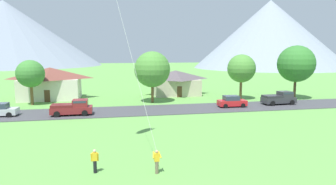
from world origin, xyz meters
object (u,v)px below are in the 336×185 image
at_px(watcher_person, 95,161).
at_px(parked_car_red_mid_west, 232,102).
at_px(parked_car_silver_west_end, 0,110).
at_px(tree_left_of_center, 296,64).
at_px(house_leftmost, 50,83).
at_px(tree_right_of_center, 30,74).
at_px(tree_near_right, 152,69).
at_px(pickup_truck_charcoal_west_side, 279,98).
at_px(pickup_truck_maroon_east_side, 73,107).
at_px(house_left_center, 176,82).
at_px(tree_center, 241,69).

bearing_deg(watcher_person, parked_car_red_mid_west, 47.47).
bearing_deg(parked_car_silver_west_end, tree_left_of_center, 7.02).
xyz_separation_m(house_leftmost, watcher_person, (9.21, -33.89, -2.00)).
xyz_separation_m(house_leftmost, tree_right_of_center, (-1.77, -5.49, 2.00)).
relative_size(tree_near_right, watcher_person, 4.98).
xyz_separation_m(tree_right_of_center, pickup_truck_charcoal_west_side, (38.05, -7.22, -3.81)).
relative_size(pickup_truck_charcoal_west_side, pickup_truck_maroon_east_side, 1.01).
bearing_deg(parked_car_silver_west_end, tree_right_of_center, 76.84).
bearing_deg(parked_car_silver_west_end, parked_car_red_mid_west, 0.54).
xyz_separation_m(house_left_center, parked_car_red_mid_west, (5.45, -14.25, -1.57)).
distance_m(house_left_center, tree_right_of_center, 25.33).
distance_m(house_left_center, parked_car_silver_west_end, 30.08).
relative_size(house_left_center, pickup_truck_maroon_east_side, 1.77).
xyz_separation_m(tree_left_of_center, watcher_person, (-32.92, -25.91, -5.28)).
xyz_separation_m(tree_center, tree_right_of_center, (-34.27, 1.30, -0.51)).
xyz_separation_m(house_left_center, pickup_truck_maroon_east_side, (-17.18, -15.57, -1.38)).
distance_m(tree_center, pickup_truck_charcoal_west_side, 8.25).
bearing_deg(house_leftmost, watcher_person, -74.80).
xyz_separation_m(parked_car_silver_west_end, pickup_truck_charcoal_west_side, (39.95, 0.91, 0.19)).
height_order(parked_car_red_mid_west, watcher_person, parked_car_red_mid_west).
xyz_separation_m(house_left_center, tree_left_of_center, (19.52, -8.91, 3.73)).
height_order(house_left_center, pickup_truck_maroon_east_side, house_left_center).
height_order(house_leftmost, tree_center, tree_center).
distance_m(tree_left_of_center, tree_near_right, 25.15).
height_order(house_left_center, pickup_truck_charcoal_west_side, house_left_center).
bearing_deg(tree_center, parked_car_red_mid_west, -124.15).
height_order(tree_center, tree_right_of_center, tree_center).
bearing_deg(tree_right_of_center, tree_near_right, -4.05).
bearing_deg(pickup_truck_maroon_east_side, parked_car_red_mid_west, 3.32).
height_order(tree_center, tree_near_right, tree_near_right).
relative_size(house_leftmost, watcher_person, 6.30).
relative_size(parked_car_silver_west_end, pickup_truck_maroon_east_side, 0.81).
bearing_deg(pickup_truck_charcoal_west_side, watcher_person, -141.97).
distance_m(house_left_center, parked_car_red_mid_west, 15.34).
bearing_deg(house_left_center, tree_left_of_center, -24.54).
xyz_separation_m(house_leftmost, parked_car_red_mid_west, (28.07, -13.33, -2.01)).
bearing_deg(parked_car_red_mid_west, watcher_person, -132.53).
xyz_separation_m(tree_left_of_center, pickup_truck_maroon_east_side, (-36.69, -6.66, -5.10)).
relative_size(tree_right_of_center, pickup_truck_charcoal_west_side, 1.33).
xyz_separation_m(house_left_center, tree_center, (9.88, -7.72, 2.95)).
height_order(parked_car_silver_west_end, watcher_person, parked_car_silver_west_end).
xyz_separation_m(tree_right_of_center, pickup_truck_maroon_east_side, (7.20, -9.15, -3.81)).
bearing_deg(watcher_person, tree_left_of_center, 38.20).
bearing_deg(house_left_center, pickup_truck_charcoal_west_side, -44.94).
xyz_separation_m(house_leftmost, pickup_truck_charcoal_west_side, (36.28, -12.71, -1.81)).
bearing_deg(tree_right_of_center, parked_car_red_mid_west, -14.71).
relative_size(house_leftmost, tree_left_of_center, 1.13).
relative_size(parked_car_red_mid_west, pickup_truck_charcoal_west_side, 0.80).
bearing_deg(pickup_truck_charcoal_west_side, parked_car_silver_west_end, -178.69).
bearing_deg(tree_center, tree_near_right, -179.90).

